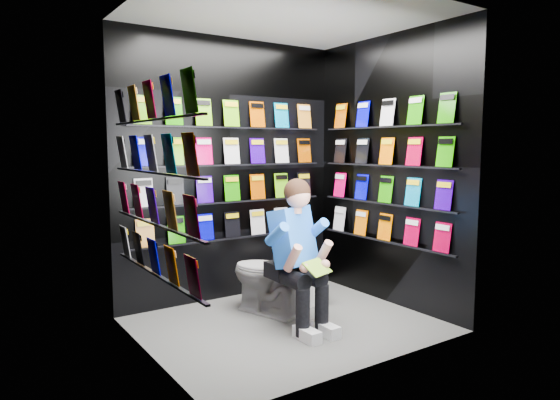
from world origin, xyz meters
TOP-DOWN VIEW (x-y plane):
  - floor at (0.00, 0.00)m, footprint 2.40×2.40m
  - ceiling at (0.00, 0.00)m, footprint 2.40×2.40m
  - wall_back at (0.00, 1.00)m, footprint 2.40×0.04m
  - wall_front at (0.00, -1.00)m, footprint 2.40×0.04m
  - wall_left at (-1.20, 0.00)m, footprint 0.04×2.00m
  - wall_right at (1.20, 0.00)m, footprint 0.04×2.00m
  - comics_back at (0.00, 0.97)m, footprint 2.10×0.06m
  - comics_left at (-1.17, 0.00)m, footprint 0.06×1.70m
  - comics_right at (1.17, 0.00)m, footprint 0.06×1.70m
  - toilet at (0.03, 0.35)m, footprint 0.64×0.85m
  - longbox at (0.55, 0.44)m, footprint 0.31×0.46m
  - longbox_lid at (0.55, 0.44)m, footprint 0.33×0.48m
  - reader at (0.03, -0.03)m, footprint 0.71×0.86m
  - held_comic at (0.03, -0.38)m, footprint 0.28×0.21m

SIDE VIEW (x-z plane):
  - floor at x=0.00m, z-range 0.00..0.00m
  - longbox at x=0.55m, z-range 0.00..0.32m
  - longbox_lid at x=0.55m, z-range 0.32..0.35m
  - toilet at x=0.03m, z-range 0.00..0.73m
  - held_comic at x=0.03m, z-range 0.53..0.63m
  - reader at x=0.03m, z-range 0.08..1.44m
  - wall_back at x=0.00m, z-range 0.00..2.60m
  - wall_front at x=0.00m, z-range 0.00..2.60m
  - wall_left at x=-1.20m, z-range 0.00..2.60m
  - wall_right at x=1.20m, z-range 0.00..2.60m
  - comics_back at x=0.00m, z-range 0.62..1.99m
  - comics_left at x=-1.17m, z-range 0.62..1.99m
  - comics_right at x=1.17m, z-range 0.62..1.99m
  - ceiling at x=0.00m, z-range 2.60..2.60m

